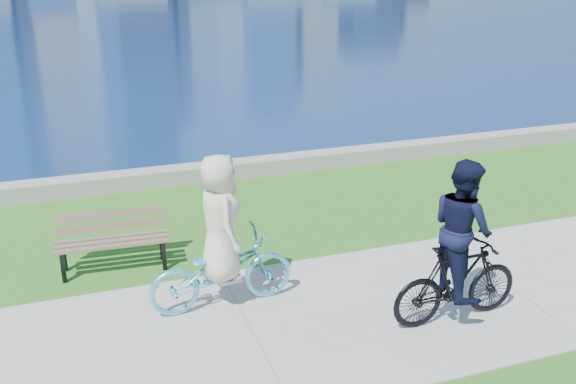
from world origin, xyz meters
The scene contains 6 objects.
ground centered at (0.00, 0.00, 0.00)m, with size 320.00×320.00×0.00m, color #27631A.
concrete_path centered at (0.00, 0.00, 0.01)m, with size 80.00×3.50×0.02m, color #9C9C97.
seawall centered at (0.00, 6.20, 0.17)m, with size 90.00×0.50×0.35m, color gray.
park_bench centered at (-1.54, 2.53, 0.55)m, with size 1.76×0.70×0.89m.
cyclist_woman centered at (-0.20, 0.80, 0.85)m, with size 0.84×2.11×2.24m.
cyclist_man centered at (2.68, -0.62, 0.98)m, with size 0.71×1.90×2.29m.
Camera 1 is at (-1.98, -7.04, 4.74)m, focal length 40.00 mm.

